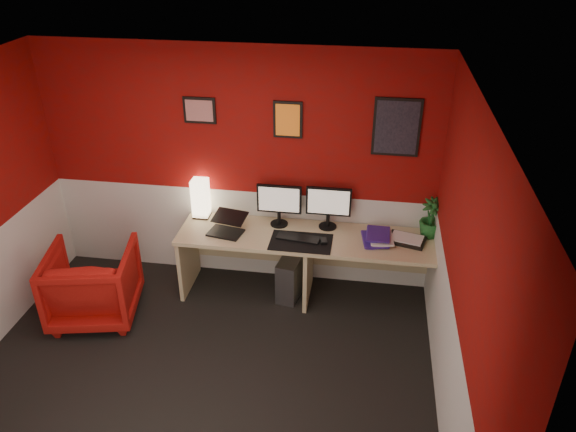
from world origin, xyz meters
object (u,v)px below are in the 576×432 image
object	(u,v)px
pc_tower	(291,276)
armchair	(93,283)
monitor_left	(279,199)
monitor_right	(329,202)
potted_plant	(431,218)
zen_tray	(407,240)
shoji_lamp	(201,199)
desk	(308,267)
laptop	(225,224)

from	to	relation	value
pc_tower	armchair	distance (m)	1.96
monitor_left	monitor_right	world-z (taller)	same
potted_plant	pc_tower	world-z (taller)	potted_plant
zen_tray	potted_plant	xyz separation A→B (m)	(0.22, 0.14, 0.18)
zen_tray	shoji_lamp	bearing A→B (deg)	175.00
desk	potted_plant	world-z (taller)	potted_plant
potted_plant	zen_tray	bearing A→B (deg)	-147.74
desk	zen_tray	distance (m)	1.02
pc_tower	armchair	size ratio (longest dim) A/B	0.55
laptop	pc_tower	world-z (taller)	laptop
desk	potted_plant	size ratio (longest dim) A/B	6.56
pc_tower	armchair	world-z (taller)	armchair
monitor_right	potted_plant	size ratio (longest dim) A/B	1.46
armchair	zen_tray	bearing A→B (deg)	-179.35
monitor_left	pc_tower	bearing A→B (deg)	-48.00
monitor_right	armchair	xyz separation A→B (m)	(-2.20, -0.82, -0.65)
shoji_lamp	potted_plant	xyz separation A→B (m)	(2.33, -0.04, -0.00)
shoji_lamp	monitor_right	bearing A→B (deg)	-1.14
zen_tray	armchair	distance (m)	3.08
shoji_lamp	pc_tower	distance (m)	1.23
laptop	zen_tray	xyz separation A→B (m)	(1.78, 0.12, -0.09)
potted_plant	monitor_right	bearing A→B (deg)	178.95
monitor_left	potted_plant	distance (m)	1.50
shoji_lamp	laptop	world-z (taller)	shoji_lamp
monitor_left	monitor_right	xyz separation A→B (m)	(0.49, 0.02, 0.00)
laptop	desk	bearing A→B (deg)	16.27
shoji_lamp	monitor_left	world-z (taller)	monitor_left
monitor_left	pc_tower	distance (m)	0.83
desk	armchair	size ratio (longest dim) A/B	3.19
zen_tray	potted_plant	size ratio (longest dim) A/B	0.88
armchair	shoji_lamp	bearing A→B (deg)	-147.89
desk	laptop	distance (m)	0.96
shoji_lamp	laptop	xyz separation A→B (m)	(0.33, -0.31, -0.09)
zen_tray	monitor_right	bearing A→B (deg)	168.61
monitor_right	potted_plant	xyz separation A→B (m)	(1.00, -0.02, -0.09)
shoji_lamp	zen_tray	size ratio (longest dim) A/B	1.14
monitor_left	laptop	bearing A→B (deg)	-152.58
monitor_right	pc_tower	bearing A→B (deg)	-151.04
shoji_lamp	armchair	bearing A→B (deg)	-136.09
desk	shoji_lamp	world-z (taller)	shoji_lamp
desk	laptop	xyz separation A→B (m)	(-0.83, -0.08, 0.47)
zen_tray	pc_tower	bearing A→B (deg)	-178.37
monitor_left	armchair	world-z (taller)	monitor_left
desk	pc_tower	size ratio (longest dim) A/B	5.78
desk	armchair	xyz separation A→B (m)	(-2.03, -0.61, 0.01)
zen_tray	armchair	size ratio (longest dim) A/B	0.43
monitor_right	desk	bearing A→B (deg)	-129.01
shoji_lamp	armchair	size ratio (longest dim) A/B	0.49
laptop	zen_tray	size ratio (longest dim) A/B	0.94
desk	potted_plant	xyz separation A→B (m)	(1.17, 0.19, 0.56)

